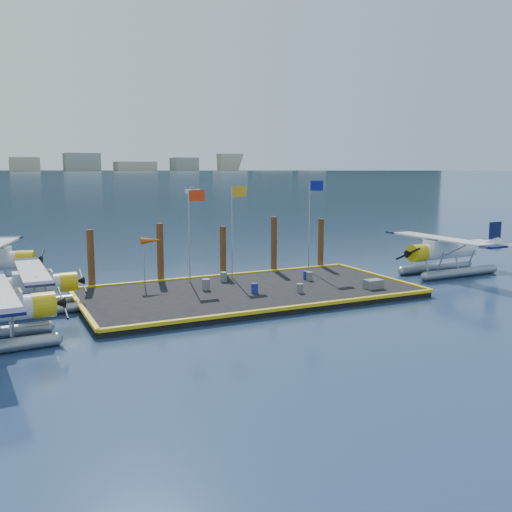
{
  "coord_description": "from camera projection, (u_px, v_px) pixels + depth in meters",
  "views": [
    {
      "loc": [
        -14.35,
        -31.12,
        7.94
      ],
      "look_at": [
        1.43,
        2.0,
        2.12
      ],
      "focal_mm": 40.0,
      "sensor_mm": 36.0,
      "label": 1
    }
  ],
  "objects": [
    {
      "name": "ground",
      "position": [
        249.0,
        296.0,
        35.08
      ],
      "size": [
        4000.0,
        4000.0,
        0.0
      ],
      "primitive_type": "plane",
      "color": "navy",
      "rests_on": "ground"
    },
    {
      "name": "dock",
      "position": [
        249.0,
        293.0,
        35.05
      ],
      "size": [
        20.0,
        10.0,
        0.4
      ],
      "primitive_type": "cube",
      "color": "black",
      "rests_on": "ground"
    },
    {
      "name": "dock_bumpers",
      "position": [
        249.0,
        288.0,
        35.0
      ],
      "size": [
        20.25,
        10.25,
        0.18
      ],
      "primitive_type": null,
      "color": "gold",
      "rests_on": "dock"
    },
    {
      "name": "far_backdrop",
      "position": [
        77.0,
        165.0,
        1684.73
      ],
      "size": [
        3050.0,
        2050.0,
        810.0
      ],
      "color": "black",
      "rests_on": "ground"
    },
    {
      "name": "seaplane_b",
      "position": [
        26.0,
        288.0,
        30.94
      ],
      "size": [
        7.96,
        8.76,
        3.13
      ],
      "rotation": [
        0.0,
        0.0,
        -1.56
      ],
      "color": "gray",
      "rests_on": "ground"
    },
    {
      "name": "seaplane_d",
      "position": [
        444.0,
        253.0,
        41.8
      ],
      "size": [
        9.37,
        10.32,
        3.68
      ],
      "rotation": [
        0.0,
        0.0,
        1.6
      ],
      "color": "gray",
      "rests_on": "ground"
    },
    {
      "name": "drum_0",
      "position": [
        206.0,
        284.0,
        34.99
      ],
      "size": [
        0.48,
        0.48,
        0.68
      ],
      "primitive_type": "cylinder",
      "color": "slate",
      "rests_on": "dock"
    },
    {
      "name": "drum_1",
      "position": [
        300.0,
        288.0,
        34.18
      ],
      "size": [
        0.4,
        0.4,
        0.56
      ],
      "primitive_type": "cylinder",
      "color": "slate",
      "rests_on": "dock"
    },
    {
      "name": "drum_2",
      "position": [
        309.0,
        276.0,
        37.88
      ],
      "size": [
        0.4,
        0.4,
        0.57
      ],
      "primitive_type": "cylinder",
      "color": "slate",
      "rests_on": "dock"
    },
    {
      "name": "drum_3",
      "position": [
        255.0,
        288.0,
        34.12
      ],
      "size": [
        0.42,
        0.42,
        0.58
      ],
      "primitive_type": "cylinder",
      "color": "navy",
      "rests_on": "dock"
    },
    {
      "name": "drum_4",
      "position": [
        306.0,
        275.0,
        38.25
      ],
      "size": [
        0.4,
        0.4,
        0.56
      ],
      "primitive_type": "cylinder",
      "color": "navy",
      "rests_on": "dock"
    },
    {
      "name": "drum_5",
      "position": [
        224.0,
        277.0,
        37.48
      ],
      "size": [
        0.45,
        0.45,
        0.63
      ],
      "primitive_type": "cylinder",
      "color": "slate",
      "rests_on": "dock"
    },
    {
      "name": "crate",
      "position": [
        373.0,
        284.0,
        35.4
      ],
      "size": [
        1.11,
        0.74,
        0.55
      ],
      "primitive_type": "cube",
      "color": "slate",
      "rests_on": "dock"
    },
    {
      "name": "flagpole_red",
      "position": [
        192.0,
        221.0,
        36.81
      ],
      "size": [
        1.14,
        0.08,
        6.0
      ],
      "color": "#97979F",
      "rests_on": "dock"
    },
    {
      "name": "flagpole_yellow",
      "position": [
        235.0,
        218.0,
        38.06
      ],
      "size": [
        1.14,
        0.08,
        6.2
      ],
      "color": "#97979F",
      "rests_on": "dock"
    },
    {
      "name": "flagpole_blue",
      "position": [
        312.0,
        212.0,
        40.58
      ],
      "size": [
        1.14,
        0.08,
        6.5
      ],
      "color": "#97979F",
      "rests_on": "dock"
    },
    {
      "name": "windsock",
      "position": [
        151.0,
        242.0,
        35.83
      ],
      "size": [
        1.4,
        0.44,
        3.12
      ],
      "color": "#97979F",
      "rests_on": "dock"
    },
    {
      "name": "piling_0",
      "position": [
        91.0,
        261.0,
        35.97
      ],
      "size": [
        0.44,
        0.44,
        4.0
      ],
      "primitive_type": "cylinder",
      "color": "#482414",
      "rests_on": "ground"
    },
    {
      "name": "piling_1",
      "position": [
        160.0,
        255.0,
        37.87
      ],
      "size": [
        0.44,
        0.44,
        4.2
      ],
      "primitive_type": "cylinder",
      "color": "#482414",
      "rests_on": "ground"
    },
    {
      "name": "piling_2",
      "position": [
        223.0,
        253.0,
        39.81
      ],
      "size": [
        0.44,
        0.44,
        3.8
      ],
      "primitive_type": "cylinder",
      "color": "#482414",
      "rests_on": "ground"
    },
    {
      "name": "piling_3",
      "position": [
        274.0,
        246.0,
        41.47
      ],
      "size": [
        0.44,
        0.44,
        4.3
      ],
      "primitive_type": "cylinder",
      "color": "#482414",
      "rests_on": "ground"
    },
    {
      "name": "piling_4",
      "position": [
        321.0,
        245.0,
        43.19
      ],
      "size": [
        0.44,
        0.44,
        4.0
      ],
      "primitive_type": "cylinder",
      "color": "#482414",
      "rests_on": "ground"
    }
  ]
}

